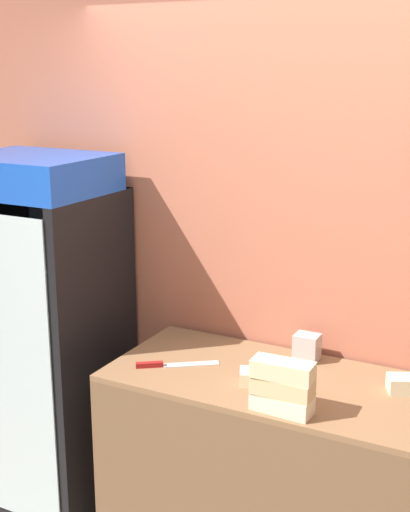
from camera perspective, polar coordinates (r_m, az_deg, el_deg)
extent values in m
cube|color=#B7664C|center=(3.27, 9.61, -0.59)|extent=(5.20, 0.06, 2.70)
cube|color=brown|center=(3.29, 6.65, -17.52)|extent=(1.58, 0.68, 0.90)
cube|color=brown|center=(3.07, 6.91, -10.18)|extent=(1.58, 0.68, 0.02)
cube|color=black|center=(3.98, -9.79, -5.87)|extent=(0.69, 0.04, 1.63)
cube|color=black|center=(3.97, -16.07, -6.30)|extent=(0.05, 0.63, 1.63)
cube|color=black|center=(3.58, -8.55, -8.23)|extent=(0.05, 0.63, 1.63)
cube|color=black|center=(4.13, -11.87, -17.43)|extent=(0.69, 0.63, 0.05)
cube|color=white|center=(3.96, -10.04, -5.99)|extent=(0.59, 0.02, 1.53)
cube|color=silver|center=(3.55, -15.84, -8.87)|extent=(0.59, 0.01, 1.53)
cube|color=blue|center=(3.51, -13.67, 6.40)|extent=(0.69, 0.56, 0.18)
cube|color=silver|center=(3.93, -12.34, -13.06)|extent=(0.57, 0.51, 0.01)
cube|color=silver|center=(3.81, -12.59, -9.21)|extent=(0.57, 0.51, 0.01)
cube|color=silver|center=(3.70, -12.84, -5.11)|extent=(0.57, 0.51, 0.01)
cube|color=silver|center=(3.61, -13.11, -0.79)|extent=(0.57, 0.51, 0.01)
cylinder|color=#2D6B38|center=(3.69, -13.05, -13.52)|extent=(0.08, 0.08, 0.17)
cylinder|color=#2D6B38|center=(3.63, -13.16, -11.82)|extent=(0.03, 0.03, 0.07)
cylinder|color=#72337F|center=(3.54, -15.45, -4.57)|extent=(0.06, 0.06, 0.18)
cylinder|color=#72337F|center=(3.50, -15.60, -2.57)|extent=(0.03, 0.03, 0.08)
cylinder|color=#5B2D19|center=(3.40, -12.64, -5.51)|extent=(0.07, 0.07, 0.14)
cylinder|color=#5B2D19|center=(3.37, -12.74, -3.89)|extent=(0.03, 0.03, 0.06)
cylinder|color=orange|center=(3.62, -14.81, -9.01)|extent=(0.06, 0.06, 0.18)
cylinder|color=orange|center=(3.57, -14.94, -7.13)|extent=(0.02, 0.02, 0.08)
cylinder|color=navy|center=(3.62, -11.83, -14.11)|extent=(0.06, 0.06, 0.16)
cylinder|color=navy|center=(3.57, -11.92, -12.54)|extent=(0.02, 0.02, 0.07)
cylinder|color=#2D6B38|center=(3.79, -15.30, -12.88)|extent=(0.06, 0.06, 0.16)
cylinder|color=#2D6B38|center=(3.74, -15.42, -11.28)|extent=(0.02, 0.02, 0.07)
cylinder|color=orange|center=(3.41, -14.96, -0.45)|extent=(0.06, 0.06, 0.15)
cylinder|color=orange|center=(3.39, -15.08, 1.25)|extent=(0.03, 0.03, 0.06)
cube|color=beige|center=(2.80, 6.16, -11.64)|extent=(0.24, 0.11, 0.07)
cube|color=tan|center=(2.77, 6.20, -10.35)|extent=(0.24, 0.10, 0.07)
cube|color=beige|center=(2.74, 6.25, -9.04)|extent=(0.24, 0.11, 0.07)
cube|color=beige|center=(3.02, 4.90, -9.65)|extent=(0.24, 0.18, 0.06)
cube|color=silver|center=(3.21, -1.11, -8.65)|extent=(0.23, 0.18, 0.00)
cube|color=maroon|center=(3.19, -4.46, -8.66)|extent=(0.11, 0.09, 0.02)
cube|color=#B7B2AD|center=(3.27, 8.15, -7.23)|extent=(0.11, 0.09, 0.12)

